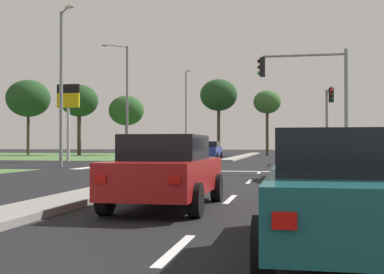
{
  "coord_description": "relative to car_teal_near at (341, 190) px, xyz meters",
  "views": [
    {
      "loc": [
        4.92,
        -2.23,
        1.33
      ],
      "look_at": [
        -1.19,
        29.65,
        1.8
      ],
      "focal_mm": 47.9,
      "sensor_mm": 36.0,
      "label": 1
    }
  ],
  "objects": [
    {
      "name": "street_lamp_fourth",
      "position": [
        -13.77,
        58.29,
        5.2
      ],
      "size": [
        1.11,
        2.29,
        10.8
      ],
      "color": "gray",
      "rests_on": "ground"
    },
    {
      "name": "treeline_fifth",
      "position": [
        -3.24,
        54.81,
        5.54
      ],
      "size": [
        3.26,
        3.26,
        7.77
      ],
      "color": "#423323",
      "rests_on": "ground"
    },
    {
      "name": "fuel_price_totem",
      "position": [
        -17.44,
        30.55,
        3.61
      ],
      "size": [
        1.8,
        0.24,
        5.99
      ],
      "color": "silver",
      "rests_on": "ground"
    },
    {
      "name": "treeline_third",
      "position": [
        -20.97,
        55.6,
        4.85
      ],
      "size": [
        4.45,
        4.45,
        7.52
      ],
      "color": "#423323",
      "rests_on": "ground"
    },
    {
      "name": "street_lamp_third",
      "position": [
        -13.96,
        33.9,
        4.53
      ],
      "size": [
        1.73,
        1.87,
        9.49
      ],
      "color": "gray",
      "rests_on": "ground"
    },
    {
      "name": "ground_plane",
      "position": [
        -5.53,
        25.79,
        -0.77
      ],
      "size": [
        200.0,
        200.0,
        0.0
      ],
      "primitive_type": "plane",
      "color": "black"
    },
    {
      "name": "street_lamp_second",
      "position": [
        -13.71,
        21.47,
        4.36
      ],
      "size": [
        1.64,
        1.89,
        9.16
      ],
      "color": "gray",
      "rests_on": "ground"
    },
    {
      "name": "median_island_far",
      "position": [
        -5.53,
        50.79,
        -0.7
      ],
      "size": [
        1.2,
        36.0,
        0.14
      ],
      "primitive_type": "cube",
      "color": "gray",
      "rests_on": "ground"
    },
    {
      "name": "median_island_near",
      "position": [
        -5.53,
        6.79,
        -0.7
      ],
      "size": [
        1.2,
        22.0,
        0.14
      ],
      "primitive_type": "cube",
      "color": "gray",
      "rests_on": "ground"
    },
    {
      "name": "crosswalk_bar_third",
      "position": [
        -9.63,
        20.59,
        -0.76
      ],
      "size": [
        0.7,
        2.8,
        0.01
      ],
      "primitive_type": "cube",
      "color": "silver",
      "rests_on": "ground"
    },
    {
      "name": "car_red_fourth",
      "position": [
        -3.15,
        4.01,
        0.01
      ],
      "size": [
        1.94,
        4.32,
        1.53
      ],
      "color": "#A31919",
      "rests_on": "ground"
    },
    {
      "name": "car_teal_near",
      "position": [
        0.0,
        0.0,
        0.0
      ],
      "size": [
        1.94,
        4.61,
        1.5
      ],
      "color": "#19565B",
      "rests_on": "ground"
    },
    {
      "name": "crosswalk_bar_fifth",
      "position": [
        -7.33,
        20.59,
        -0.76
      ],
      "size": [
        0.7,
        2.8,
        0.01
      ],
      "primitive_type": "cube",
      "color": "silver",
      "rests_on": "ground"
    },
    {
      "name": "crosswalk_bar_second",
      "position": [
        -10.78,
        20.59,
        -0.76
      ],
      "size": [
        0.7,
        2.8,
        0.01
      ],
      "primitive_type": "cube",
      "color": "silver",
      "rests_on": "ground"
    },
    {
      "name": "crosswalk_bar_fourth",
      "position": [
        -8.48,
        20.59,
        -0.76
      ],
      "size": [
        0.7,
        2.8,
        0.01
      ],
      "primitive_type": "cube",
      "color": "silver",
      "rests_on": "ground"
    },
    {
      "name": "treeline_near",
      "position": [
        -33.47,
        53.77,
        6.43
      ],
      "size": [
        5.57,
        5.57,
        9.59
      ],
      "color": "#423323",
      "rests_on": "ground"
    },
    {
      "name": "lane_dash_third",
      "position": [
        -2.03,
        11.86,
        -0.76
      ],
      "size": [
        0.14,
        2.0,
        0.01
      ],
      "primitive_type": "cube",
      "color": "silver",
      "rests_on": "ground"
    },
    {
      "name": "car_silver_second",
      "position": [
        0.01,
        13.73,
        0.05
      ],
      "size": [
        2.02,
        4.21,
        1.61
      ],
      "color": "#B7B7BC",
      "rests_on": "ground"
    },
    {
      "name": "traffic_signal_far_right",
      "position": [
        2.07,
        30.73,
        2.92
      ],
      "size": [
        0.32,
        4.51,
        5.35
      ],
      "color": "gray",
      "rests_on": "ground"
    },
    {
      "name": "treeline_second",
      "position": [
        -26.55,
        53.79,
        6.0
      ],
      "size": [
        4.72,
        4.72,
        8.83
      ],
      "color": "#423323",
      "rests_on": "ground"
    },
    {
      "name": "lane_dash_near",
      "position": [
        -2.03,
        -0.14,
        -0.76
      ],
      "size": [
        0.14,
        2.0,
        0.01
      ],
      "primitive_type": "cube",
      "color": "silver",
      "rests_on": "ground"
    },
    {
      "name": "lane_dash_second",
      "position": [
        -2.03,
        5.86,
        -0.76
      ],
      "size": [
        0.14,
        2.0,
        0.01
      ],
      "primitive_type": "cube",
      "color": "silver",
      "rests_on": "ground"
    },
    {
      "name": "grass_verge_far_left",
      "position": [
        -31.03,
        50.29,
        -0.77
      ],
      "size": [
        35.0,
        35.0,
        0.01
      ],
      "primitive_type": "cube",
      "color": "#476B38",
      "rests_on": "ground"
    },
    {
      "name": "traffic_signal_near_right",
      "position": [
        0.57,
        19.19,
        3.3
      ],
      "size": [
        4.36,
        0.32,
        5.96
      ],
      "color": "gray",
      "rests_on": "ground"
    },
    {
      "name": "treeline_fourth",
      "position": [
        -9.02,
        54.61,
        6.47
      ],
      "size": [
        4.48,
        4.48,
        9.19
      ],
      "color": "#423323",
      "rests_on": "ground"
    },
    {
      "name": "stop_bar_near",
      "position": [
        -1.73,
        18.79,
        -0.76
      ],
      "size": [
        6.4,
        0.5,
        0.01
      ],
      "primitive_type": "cube",
      "color": "silver",
      "rests_on": "ground"
    },
    {
      "name": "car_blue_third",
      "position": [
        -7.76,
        39.44,
        0.05
      ],
      "size": [
        1.96,
        4.26,
        1.61
      ],
      "rotation": [
        0.0,
        0.0,
        3.14
      ],
      "color": "navy",
      "rests_on": "ground"
    },
    {
      "name": "crosswalk_bar_sixth",
      "position": [
        -6.18,
        20.59,
        -0.76
      ],
      "size": [
        0.7,
        2.8,
        0.01
      ],
      "primitive_type": "cube",
      "color": "silver",
      "rests_on": "ground"
    },
    {
      "name": "crosswalk_bar_near",
      "position": [
        -11.93,
        20.59,
        -0.76
      ],
      "size": [
        0.7,
        2.8,
        0.01
      ],
      "primitive_type": "cube",
      "color": "silver",
      "rests_on": "ground"
    },
    {
      "name": "edge_line_right",
      "position": [
        1.32,
        7.79,
        -0.76
      ],
      "size": [
        0.14,
        24.0,
        0.01
      ],
      "primitive_type": "cube",
      "color": "silver",
      "rests_on": "ground"
    },
    {
      "name": "lane_dash_fourth",
      "position": [
        -2.03,
        17.86,
        -0.76
      ],
      "size": [
        0.14,
        2.0,
        0.01
      ],
      "primitive_type": "cube",
      "color": "silver",
      "rests_on": "ground"
    }
  ]
}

